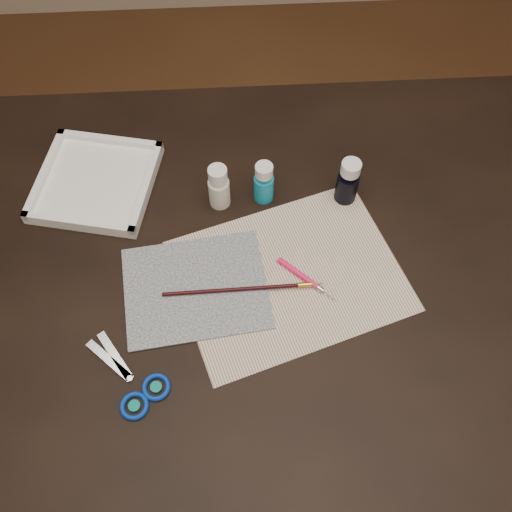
{
  "coord_description": "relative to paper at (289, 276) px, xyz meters",
  "views": [
    {
      "loc": [
        -0.03,
        -0.48,
        1.62
      ],
      "look_at": [
        0.0,
        0.0,
        0.8
      ],
      "focal_mm": 40.0,
      "sensor_mm": 36.0,
      "label": 1
    }
  ],
  "objects": [
    {
      "name": "ground",
      "position": [
        -0.06,
        0.01,
        -0.76
      ],
      "size": [
        3.5,
        3.5,
        0.02
      ],
      "primitive_type": "cube",
      "color": "#422614",
      "rests_on": "ground"
    },
    {
      "name": "table",
      "position": [
        -0.06,
        0.01,
        -0.38
      ],
      "size": [
        1.3,
        0.9,
        0.75
      ],
      "primitive_type": "cube",
      "color": "black",
      "rests_on": "ground"
    },
    {
      "name": "paper",
      "position": [
        0.0,
        0.0,
        0.0
      ],
      "size": [
        0.44,
        0.39,
        0.0
      ],
      "primitive_type": "cube",
      "rotation": [
        0.0,
        0.0,
        0.31
      ],
      "color": "white",
      "rests_on": "table"
    },
    {
      "name": "canvas",
      "position": [
        -0.16,
        -0.02,
        0.0
      ],
      "size": [
        0.26,
        0.22,
        0.0
      ],
      "primitive_type": "cube",
      "rotation": [
        0.0,
        0.0,
        0.12
      ],
      "color": "black",
      "rests_on": "paper"
    },
    {
      "name": "paint_bottle_white",
      "position": [
        -0.12,
        0.16,
        0.05
      ],
      "size": [
        0.05,
        0.05,
        0.1
      ],
      "primitive_type": "cylinder",
      "rotation": [
        0.0,
        0.0,
        0.29
      ],
      "color": "silver",
      "rests_on": "table"
    },
    {
      "name": "paint_bottle_cyan",
      "position": [
        -0.03,
        0.17,
        0.04
      ],
      "size": [
        0.04,
        0.04,
        0.09
      ],
      "primitive_type": "cylinder",
      "rotation": [
        0.0,
        0.0,
        0.17
      ],
      "color": "#1084AE",
      "rests_on": "table"
    },
    {
      "name": "paint_bottle_navy",
      "position": [
        0.12,
        0.16,
        0.05
      ],
      "size": [
        0.04,
        0.04,
        0.1
      ],
      "primitive_type": "cylinder",
      "rotation": [
        0.0,
        0.0,
        0.05
      ],
      "color": "black",
      "rests_on": "table"
    },
    {
      "name": "paintbrush",
      "position": [
        -0.08,
        -0.03,
        0.01
      ],
      "size": [
        0.28,
        0.01,
        0.01
      ],
      "primitive_type": null,
      "rotation": [
        0.0,
        0.0,
        0.02
      ],
      "color": "black",
      "rests_on": "canvas"
    },
    {
      "name": "craft_knife",
      "position": [
        0.03,
        -0.01,
        0.01
      ],
      "size": [
        0.1,
        0.09,
        0.01
      ],
      "primitive_type": null,
      "rotation": [
        0.0,
        0.0,
        -0.75
      ],
      "color": "#FF175F",
      "rests_on": "paper"
    },
    {
      "name": "scissors",
      "position": [
        -0.28,
        -0.16,
        0.0
      ],
      "size": [
        0.19,
        0.18,
        0.01
      ],
      "primitive_type": null,
      "rotation": [
        0.0,
        0.0,
        2.4
      ],
      "color": "silver",
      "rests_on": "table"
    },
    {
      "name": "palette_tray",
      "position": [
        -0.35,
        0.22,
        0.01
      ],
      "size": [
        0.25,
        0.25,
        0.03
      ],
      "primitive_type": "cube",
      "rotation": [
        0.0,
        0.0,
        -0.22
      ],
      "color": "white",
      "rests_on": "table"
    }
  ]
}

